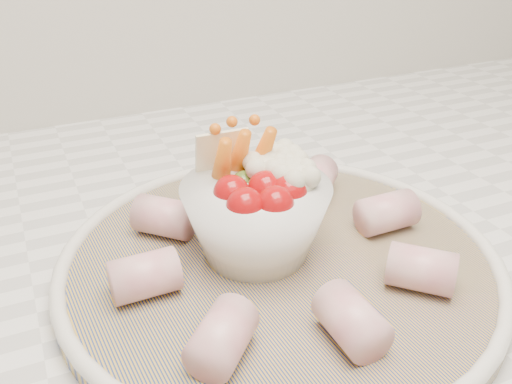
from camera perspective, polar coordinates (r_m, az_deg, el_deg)
name	(u,v)px	position (r m, az deg, el deg)	size (l,w,h in m)	color
serving_platter	(279,262)	(0.46, 2.35, -6.97)	(0.37, 0.37, 0.02)	navy
veggie_bowl	(258,209)	(0.44, 0.25, -1.71)	(0.12, 0.12, 0.10)	white
cured_meat_rolls	(279,240)	(0.45, 2.28, -4.85)	(0.26, 0.26, 0.03)	#C3596B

